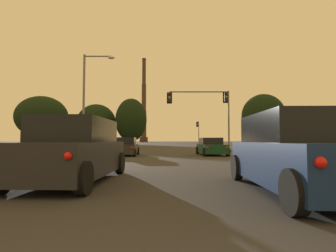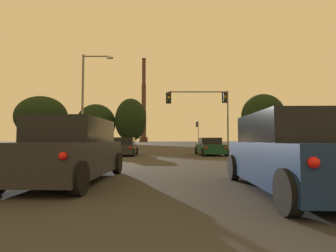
% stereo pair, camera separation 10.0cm
% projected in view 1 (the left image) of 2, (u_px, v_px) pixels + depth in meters
% --- Properties ---
extents(suv_right_lane_third, '(2.20, 4.94, 1.86)m').
position_uv_depth(suv_right_lane_third, '(296.00, 154.00, 6.15)').
color(suv_right_lane_third, navy).
rests_on(suv_right_lane_third, ground_plane).
extents(suv_left_lane_third, '(2.21, 4.95, 1.86)m').
position_uv_depth(suv_left_lane_third, '(76.00, 151.00, 7.74)').
color(suv_left_lane_third, '#232328').
rests_on(suv_left_lane_third, ground_plane).
extents(hatchback_left_lane_front, '(2.04, 4.16, 1.44)m').
position_uv_depth(hatchback_left_lane_front, '(126.00, 147.00, 20.89)').
color(hatchback_left_lane_front, '#232328').
rests_on(hatchback_left_lane_front, ground_plane).
extents(sedan_right_lane_front, '(2.11, 4.75, 1.43)m').
position_uv_depth(sedan_right_lane_front, '(211.00, 147.00, 21.69)').
color(sedan_right_lane_front, '#0F3823').
rests_on(sedan_right_lane_front, ground_plane).
extents(traffic_light_overhead_right, '(6.91, 0.50, 6.59)m').
position_uv_depth(traffic_light_overhead_right, '(208.00, 105.00, 28.41)').
color(traffic_light_overhead_right, slate).
rests_on(traffic_light_overhead_right, ground_plane).
extents(traffic_light_far_right, '(0.78, 0.50, 5.79)m').
position_uv_depth(traffic_light_far_right, '(198.00, 130.00, 63.33)').
color(traffic_light_far_right, slate).
rests_on(traffic_light_far_right, ground_plane).
extents(street_lamp, '(2.82, 0.36, 8.89)m').
position_uv_depth(street_lamp, '(88.00, 93.00, 23.25)').
color(street_lamp, slate).
rests_on(street_lamp, ground_plane).
extents(smokestack, '(5.29, 5.29, 54.37)m').
position_uv_depth(smokestack, '(144.00, 109.00, 168.29)').
color(smokestack, '#3C2B22').
rests_on(smokestack, ground_plane).
extents(treeline_right_mid, '(11.04, 9.94, 11.49)m').
position_uv_depth(treeline_right_mid, '(96.00, 123.00, 74.28)').
color(treeline_right_mid, black).
rests_on(treeline_right_mid, ground_plane).
extents(treeline_left_mid, '(13.85, 12.47, 13.26)m').
position_uv_depth(treeline_left_mid, '(42.00, 117.00, 71.23)').
color(treeline_left_mid, black).
rests_on(treeline_left_mid, ground_plane).
extents(treeline_center_left, '(8.65, 7.79, 12.82)m').
position_uv_depth(treeline_center_left, '(131.00, 120.00, 72.44)').
color(treeline_center_left, black).
rests_on(treeline_center_left, ground_plane).
extents(treeline_far_right, '(12.94, 11.64, 15.22)m').
position_uv_depth(treeline_far_right, '(264.00, 116.00, 79.07)').
color(treeline_far_right, black).
rests_on(treeline_far_right, ground_plane).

